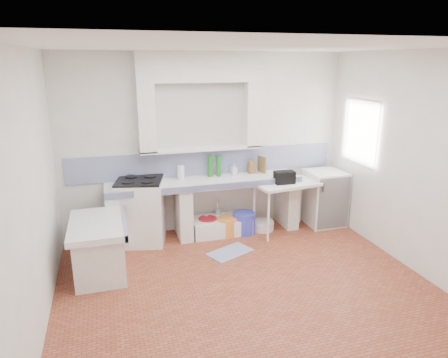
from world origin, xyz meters
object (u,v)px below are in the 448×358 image
object	(u,v)px
sink	(221,226)
fridge	(324,198)
side_table	(286,207)
stove	(141,212)

from	to	relation	value
sink	fridge	xyz separation A→B (m)	(1.78, -0.10, 0.34)
sink	side_table	bearing A→B (deg)	-12.79
sink	side_table	distance (m)	1.08
stove	fridge	bearing A→B (deg)	10.84
stove	sink	world-z (taller)	stove
fridge	stove	bearing A→B (deg)	177.02
side_table	stove	bearing A→B (deg)	165.18
sink	side_table	world-z (taller)	side_table
sink	fridge	world-z (taller)	fridge
fridge	side_table	bearing A→B (deg)	-170.59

